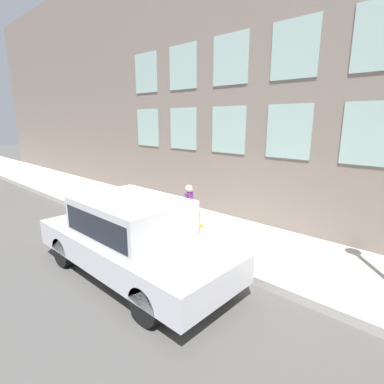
{
  "coord_description": "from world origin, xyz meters",
  "views": [
    {
      "loc": [
        -4.82,
        -4.6,
        3.24
      ],
      "look_at": [
        0.81,
        0.61,
        1.38
      ],
      "focal_mm": 28.0,
      "sensor_mm": 36.0,
      "label": 1
    }
  ],
  "objects": [
    {
      "name": "fire_hydrant",
      "position": [
        0.6,
        0.3,
        0.61
      ],
      "size": [
        0.35,
        0.46,
        0.85
      ],
      "color": "gold",
      "rests_on": "sidewalk"
    },
    {
      "name": "ground_plane",
      "position": [
        0.0,
        0.0,
        0.0
      ],
      "size": [
        80.0,
        80.0,
        0.0
      ],
      "primitive_type": "plane",
      "color": "#514F4C"
    },
    {
      "name": "parked_car_silver_near",
      "position": [
        -1.37,
        0.3,
        0.92
      ],
      "size": [
        1.89,
        4.75,
        1.68
      ],
      "color": "black",
      "rests_on": "ground_plane"
    },
    {
      "name": "sidewalk",
      "position": [
        1.44,
        0.0,
        0.09
      ],
      "size": [
        2.89,
        60.0,
        0.18
      ],
      "color": "#B2ADA3",
      "rests_on": "ground_plane"
    },
    {
      "name": "building_facade",
      "position": [
        3.04,
        -0.0,
        4.65
      ],
      "size": [
        0.33,
        40.0,
        9.32
      ],
      "color": "gray",
      "rests_on": "ground_plane"
    },
    {
      "name": "person",
      "position": [
        1.02,
        0.92,
        0.97
      ],
      "size": [
        0.32,
        0.21,
        1.32
      ],
      "rotation": [
        0.0,
        0.0,
        -0.84
      ],
      "color": "#232328",
      "rests_on": "sidewalk"
    }
  ]
}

